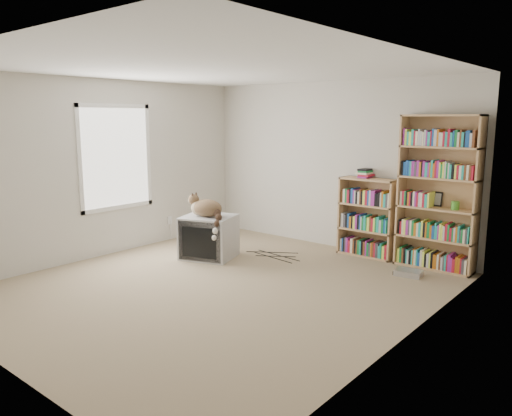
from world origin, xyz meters
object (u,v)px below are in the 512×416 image
Objects in this scene: crt_tv at (209,237)px; bookcase_short at (368,220)px; dvd_player at (409,273)px; bookcase_tall at (438,197)px; cat at (208,211)px.

bookcase_short is (1.68, 1.53, 0.22)m from crt_tv.
dvd_player is (0.86, -0.54, -0.48)m from bookcase_short.
crt_tv reaches higher than dvd_player.
bookcase_short is 3.50× the size of dvd_player.
bookcase_short is 1.12m from dvd_player.
bookcase_tall reaches higher than crt_tv.
bookcase_short reaches higher than crt_tv.
bookcase_tall is 1.06m from dvd_player.
bookcase_short is at bearing 22.84° from crt_tv.
crt_tv is 3.14m from bookcase_tall.
dvd_player is at bearing 1.92° from crt_tv.
bookcase_tall is (2.59, 1.61, 0.25)m from cat.
dvd_player is (-0.12, -0.54, -0.91)m from bookcase_tall.
crt_tv is 0.77× the size of bookcase_short.
bookcase_short is (1.61, 1.61, -0.18)m from cat.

